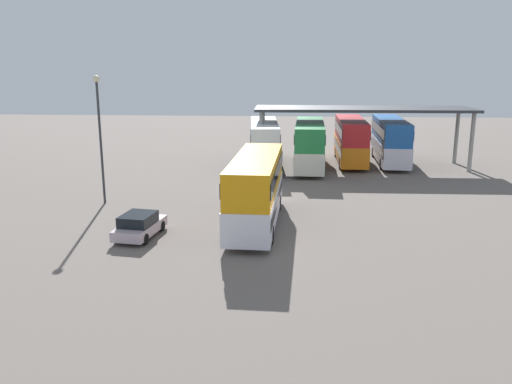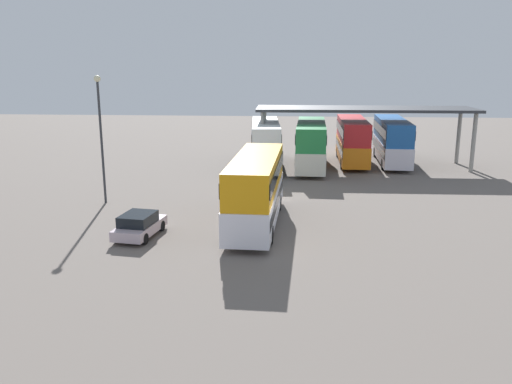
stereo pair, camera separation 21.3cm
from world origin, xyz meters
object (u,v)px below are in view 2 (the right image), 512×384
at_px(double_decker_main, 256,188).
at_px(double_decker_far_right, 352,139).
at_px(double_decker_end_of_row, 392,139).
at_px(lamppost_tall, 100,125).
at_px(double_decker_near_canopy, 265,142).
at_px(double_decker_mid_row, 311,143).
at_px(parked_hatchback, 139,225).

height_order(double_decker_main, double_decker_far_right, double_decker_far_right).
bearing_deg(double_decker_end_of_row, lamppost_tall, 128.96).
bearing_deg(double_decker_near_canopy, double_decker_end_of_row, -82.37).
xyz_separation_m(double_decker_near_canopy, double_decker_mid_row, (4.16, -0.46, 0.02)).
relative_size(double_decker_far_right, double_decker_end_of_row, 0.95).
xyz_separation_m(double_decker_mid_row, double_decker_end_of_row, (7.76, 2.96, 0.01)).
xyz_separation_m(double_decker_near_canopy, double_decker_far_right, (8.17, 2.36, 0.04)).
relative_size(double_decker_near_canopy, double_decker_mid_row, 1.02).
relative_size(double_decker_mid_row, double_decker_end_of_row, 1.01).
distance_m(double_decker_far_right, double_decker_end_of_row, 3.75).
distance_m(double_decker_mid_row, double_decker_far_right, 4.90).
bearing_deg(double_decker_far_right, double_decker_mid_row, 126.13).
bearing_deg(double_decker_near_canopy, double_decker_mid_row, -100.57).
height_order(double_decker_near_canopy, double_decker_mid_row, double_decker_mid_row).
height_order(double_decker_main, double_decker_end_of_row, double_decker_end_of_row).
height_order(parked_hatchback, double_decker_end_of_row, double_decker_end_of_row).
distance_m(parked_hatchback, double_decker_end_of_row, 29.40).
xyz_separation_m(double_decker_mid_row, lamppost_tall, (-14.38, -13.48, 3.04)).
height_order(double_decker_mid_row, double_decker_end_of_row, double_decker_end_of_row).
relative_size(parked_hatchback, double_decker_far_right, 0.38).
distance_m(parked_hatchback, double_decker_mid_row, 22.80).
bearing_deg(double_decker_main, lamppost_tall, 70.35).
bearing_deg(parked_hatchback, double_decker_near_canopy, -7.27).
relative_size(parked_hatchback, double_decker_near_canopy, 0.35).
bearing_deg(double_decker_near_canopy, lamppost_tall, 139.54).
bearing_deg(double_decker_main, double_decker_mid_row, -9.62).
height_order(double_decker_near_canopy, double_decker_end_of_row, double_decker_end_of_row).
height_order(double_decker_main, parked_hatchback, double_decker_main).
bearing_deg(parked_hatchback, double_decker_main, -58.44).
distance_m(double_decker_end_of_row, lamppost_tall, 27.75).
bearing_deg(double_decker_mid_row, double_decker_far_right, -53.04).
xyz_separation_m(double_decker_main, lamppost_tall, (-10.69, 4.27, 3.08)).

